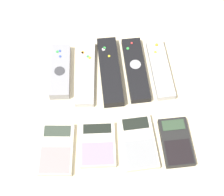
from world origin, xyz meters
TOP-DOWN VIEW (x-y plane):
  - ground_plane at (0.00, 0.00)m, footprint 3.00×3.00m
  - remote_0 at (-0.13, 0.13)m, footprint 0.06×0.16m
  - remote_1 at (-0.06, 0.12)m, footprint 0.06×0.20m
  - remote_2 at (0.00, 0.12)m, footprint 0.06×0.21m
  - remote_3 at (0.07, 0.12)m, footprint 0.06×0.20m
  - remote_4 at (0.13, 0.12)m, footprint 0.06×0.18m
  - calculator_0 at (-0.14, -0.09)m, footprint 0.09×0.13m
  - calculator_1 at (-0.04, -0.09)m, footprint 0.09×0.11m
  - calculator_2 at (0.06, -0.09)m, footprint 0.09×0.14m
  - calculator_3 at (0.14, -0.09)m, footprint 0.07×0.12m

SIDE VIEW (x-z plane):
  - ground_plane at x=0.00m, z-range 0.00..0.00m
  - calculator_0 at x=-0.14m, z-range 0.00..0.02m
  - calculator_2 at x=0.06m, z-range 0.00..0.02m
  - calculator_1 at x=-0.04m, z-range 0.00..0.02m
  - calculator_3 at x=0.14m, z-range 0.00..0.02m
  - remote_1 at x=-0.06m, z-range 0.00..0.02m
  - remote_3 at x=0.07m, z-range 0.00..0.02m
  - remote_4 at x=0.13m, z-range 0.00..0.02m
  - remote_2 at x=0.00m, z-range 0.00..0.02m
  - remote_0 at x=-0.13m, z-range 0.00..0.03m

